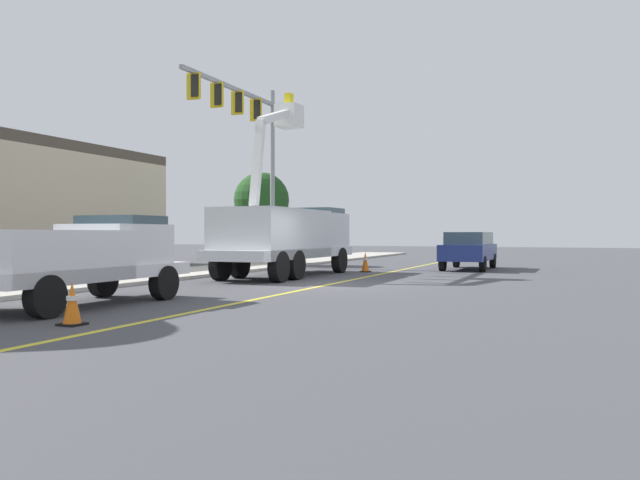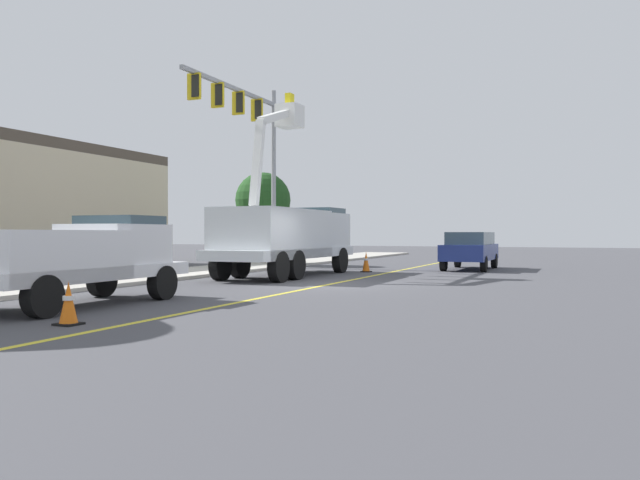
% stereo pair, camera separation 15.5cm
% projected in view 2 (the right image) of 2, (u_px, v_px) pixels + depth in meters
% --- Properties ---
extents(ground, '(120.00, 120.00, 0.00)m').
position_uv_depth(ground, '(329.00, 285.00, 20.02)').
color(ground, '#47474C').
extents(sidewalk_far_side, '(60.07, 5.14, 0.12)m').
position_uv_depth(sidewalk_far_side, '(146.00, 277.00, 22.83)').
color(sidewalk_far_side, '#B2ADA3').
rests_on(sidewalk_far_side, ground).
extents(lane_centre_stripe, '(49.99, 1.45, 0.01)m').
position_uv_depth(lane_centre_stripe, '(329.00, 284.00, 20.02)').
color(lane_centre_stripe, yellow).
rests_on(lane_centre_stripe, ground).
extents(utility_bucket_truck, '(8.26, 2.76, 7.23)m').
position_uv_depth(utility_bucket_truck, '(287.00, 234.00, 24.03)').
color(utility_bucket_truck, silver).
rests_on(utility_bucket_truck, ground).
extents(service_pickup_truck, '(5.65, 2.31, 2.06)m').
position_uv_depth(service_pickup_truck, '(75.00, 256.00, 14.06)').
color(service_pickup_truck, white).
rests_on(service_pickup_truck, ground).
extents(passing_minivan, '(4.85, 2.05, 1.69)m').
position_uv_depth(passing_minivan, '(470.00, 248.00, 28.44)').
color(passing_minivan, navy).
rests_on(passing_minivan, ground).
extents(traffic_cone_leading, '(0.40, 0.40, 0.78)m').
position_uv_depth(traffic_cone_leading, '(69.00, 304.00, 11.15)').
color(traffic_cone_leading, black).
rests_on(traffic_cone_leading, ground).
extents(traffic_cone_mid_front, '(0.40, 0.40, 0.86)m').
position_uv_depth(traffic_cone_mid_front, '(366.00, 262.00, 26.57)').
color(traffic_cone_mid_front, black).
rests_on(traffic_cone_mid_front, ground).
extents(traffic_signal_mast, '(7.53, 0.69, 8.44)m').
position_uv_depth(traffic_signal_mast, '(248.00, 130.00, 27.65)').
color(traffic_signal_mast, gray).
rests_on(traffic_signal_mast, ground).
extents(street_tree_right, '(2.86, 2.86, 4.79)m').
position_uv_depth(street_tree_right, '(263.00, 200.00, 32.48)').
color(street_tree_right, brown).
rests_on(street_tree_right, ground).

